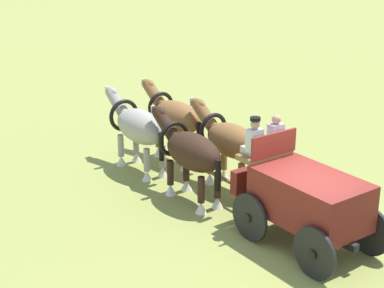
# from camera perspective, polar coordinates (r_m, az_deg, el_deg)

# --- Properties ---
(ground_plane) EXTENTS (220.00, 220.00, 0.00)m
(ground_plane) POSITION_cam_1_polar(r_m,az_deg,el_deg) (14.36, 10.50, -9.27)
(ground_plane) COLOR olive
(show_wagon) EXTENTS (5.49, 2.07, 2.73)m
(show_wagon) POSITION_cam_1_polar(r_m,az_deg,el_deg) (13.94, 10.31, -4.80)
(show_wagon) COLOR maroon
(show_wagon) RESTS_ON ground
(draft_horse_rear_near) EXTENTS (3.02, 1.13, 2.19)m
(draft_horse_rear_near) POSITION_cam_1_polar(r_m,az_deg,el_deg) (15.87, -0.17, -0.74)
(draft_horse_rear_near) COLOR #331E14
(draft_horse_rear_near) RESTS_ON ground
(draft_horse_rear_off) EXTENTS (2.97, 1.08, 2.21)m
(draft_horse_rear_off) POSITION_cam_1_polar(r_m,az_deg,el_deg) (16.62, 3.47, 0.23)
(draft_horse_rear_off) COLOR brown
(draft_horse_rear_off) RESTS_ON ground
(draft_horse_lead_near) EXTENTS (3.15, 1.16, 2.19)m
(draft_horse_lead_near) POSITION_cam_1_polar(r_m,az_deg,el_deg) (17.93, -5.00, 1.60)
(draft_horse_lead_near) COLOR #9E998E
(draft_horse_lead_near) RESTS_ON ground
(draft_horse_lead_off) EXTENTS (3.10, 1.09, 2.24)m
(draft_horse_lead_off) POSITION_cam_1_polar(r_m,az_deg,el_deg) (18.59, -1.59, 2.48)
(draft_horse_lead_off) COLOR brown
(draft_horse_lead_off) RESTS_ON ground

